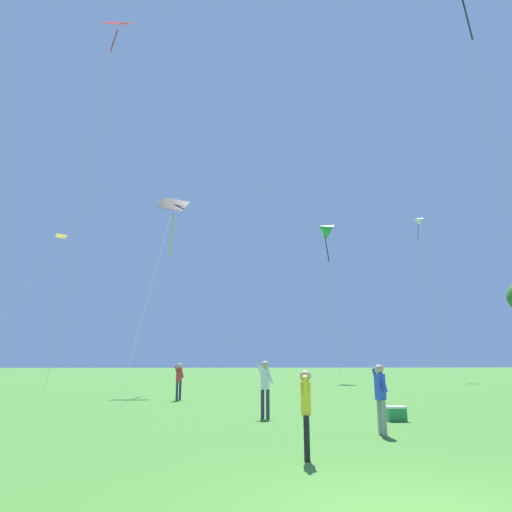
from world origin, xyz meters
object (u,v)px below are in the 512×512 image
(person_in_blue_jacket, at_px, (380,392))
(person_near_tree, at_px, (265,383))
(kite_black_large, at_px, (173,216))
(kite_white_distant, at_px, (418,221))
(kite_yellow_diamond, at_px, (55,245))
(kite_purple_streamer, at_px, (464,3))
(person_foreground_watcher, at_px, (179,378))
(person_in_red_shirt, at_px, (306,405))
(kite_green_small, at_px, (324,229))
(kite_red_high, at_px, (116,33))
(picnic_cooler, at_px, (396,414))

(person_in_blue_jacket, distance_m, person_near_tree, 4.54)
(kite_black_large, relative_size, kite_white_distant, 0.71)
(person_in_blue_jacket, height_order, person_near_tree, person_near_tree)
(kite_yellow_diamond, relative_size, person_near_tree, 8.55)
(kite_purple_streamer, distance_m, person_foreground_watcher, 25.79)
(kite_yellow_diamond, distance_m, person_in_red_shirt, 44.84)
(kite_white_distant, xyz_separation_m, kite_green_small, (-12.01, -2.41, -2.16))
(kite_red_high, bearing_deg, person_near_tree, -60.08)
(kite_red_high, distance_m, kite_green_small, 27.39)
(kite_purple_streamer, bearing_deg, kite_red_high, 149.64)
(kite_white_distant, height_order, person_in_red_shirt, kite_white_distant)
(kite_black_large, distance_m, person_in_blue_jacket, 22.66)
(kite_purple_streamer, bearing_deg, kite_white_distant, 70.01)
(kite_red_high, distance_m, person_foreground_watcher, 30.20)
(kite_red_high, bearing_deg, person_in_red_shirt, -67.25)
(kite_white_distant, distance_m, person_in_red_shirt, 48.78)
(kite_green_small, height_order, person_in_blue_jacket, kite_green_small)
(person_near_tree, bearing_deg, kite_green_small, 71.39)
(kite_red_high, distance_m, picnic_cooler, 36.97)
(person_in_blue_jacket, height_order, person_in_red_shirt, person_in_blue_jacket)
(kite_purple_streamer, xyz_separation_m, kite_yellow_diamond, (-30.31, 27.52, -7.71))
(kite_purple_streamer, bearing_deg, picnic_cooler, -143.73)
(kite_purple_streamer, distance_m, person_in_blue_jacket, 24.26)
(person_foreground_watcher, relative_size, person_near_tree, 0.96)
(person_near_tree, relative_size, picnic_cooler, 3.01)
(person_in_red_shirt, relative_size, person_foreground_watcher, 0.92)
(person_near_tree, bearing_deg, kite_yellow_diamond, 119.51)
(kite_white_distant, distance_m, kite_green_small, 12.44)
(kite_red_high, xyz_separation_m, picnic_cooler, (14.18, -19.01, -28.36))
(person_in_red_shirt, distance_m, person_foreground_watcher, 14.53)
(kite_red_high, height_order, kite_yellow_diamond, kite_red_high)
(person_in_red_shirt, relative_size, picnic_cooler, 2.66)
(kite_black_large, xyz_separation_m, picnic_cooler, (8.55, -16.03, -11.50))
(kite_yellow_diamond, xyz_separation_m, person_in_red_shirt, (18.25, -38.86, -12.92))
(kite_red_high, relative_size, person_in_blue_jacket, 17.99)
(kite_black_large, distance_m, kite_red_high, 18.02)
(person_in_blue_jacket, relative_size, person_in_red_shirt, 1.06)
(kite_black_large, distance_m, person_foreground_watcher, 12.99)
(person_near_tree, height_order, picnic_cooler, person_near_tree)
(kite_yellow_diamond, xyz_separation_m, kite_green_small, (28.64, -1.52, 2.17))
(kite_yellow_diamond, bearing_deg, kite_purple_streamer, -42.24)
(kite_red_high, distance_m, kite_yellow_diamond, 22.13)
(kite_black_large, bearing_deg, kite_purple_streamer, -31.17)
(kite_black_large, relative_size, picnic_cooler, 22.31)
(kite_white_distant, bearing_deg, kite_red_high, -154.79)
(kite_yellow_diamond, bearing_deg, person_near_tree, -60.49)
(person_foreground_watcher, bearing_deg, person_near_tree, -66.53)
(kite_yellow_diamond, relative_size, person_foreground_watcher, 8.89)
(kite_red_high, bearing_deg, picnic_cooler, -53.29)
(kite_green_small, xyz_separation_m, person_near_tree, (-10.36, -30.78, -14.97))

